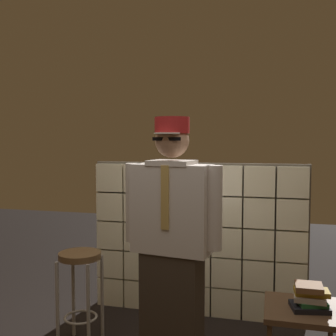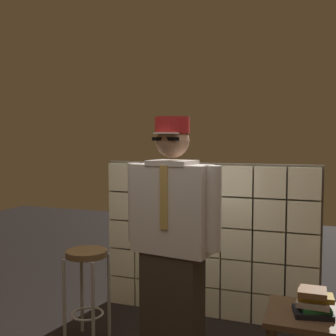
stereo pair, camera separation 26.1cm
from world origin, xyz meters
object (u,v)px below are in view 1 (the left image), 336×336
Objects in this scene: bar_stool at (80,276)px; side_table at (302,316)px; book_stack at (310,298)px; standing_person at (172,242)px; coffee_mug at (314,304)px.

bar_stool is 1.47× the size of side_table.
side_table is 0.16m from book_stack.
standing_person reaches higher than book_stack.
bar_stool is 1.76m from book_stack.
coffee_mug is (1.78, -0.05, -0.03)m from bar_stool.
coffee_mug reaches higher than side_table.
side_table is at bearing 161.43° from book_stack.
bar_stool reaches higher than coffee_mug.
standing_person is at bearing -168.39° from side_table.
bar_stool is 6.07× the size of coffee_mug.
standing_person is 1.06m from coffee_mug.
side_table is (0.90, 0.18, -0.52)m from standing_person.
standing_person is at bearing -13.65° from bar_stool.
coffee_mug is (0.07, -0.04, 0.11)m from side_table.
coffee_mug is at bearing -46.13° from book_stack.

